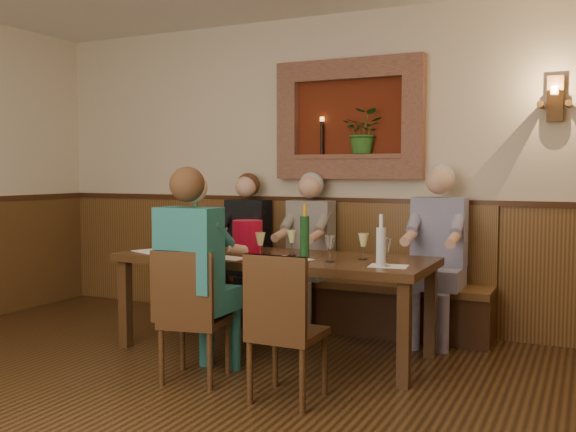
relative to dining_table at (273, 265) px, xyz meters
The scene contains 30 objects.
room_shell 2.21m from the dining_table, 90.00° to the right, with size 6.04×6.04×2.82m.
wainscoting 1.85m from the dining_table, 90.00° to the right, with size 6.02×6.02×1.15m.
wall_niche 1.59m from the dining_table, 77.58° to the left, with size 1.36×0.30×1.06m.
wall_sconce 2.53m from the dining_table, 29.61° to the left, with size 0.25×0.20×0.35m.
dining_table is the anchor object (origin of this frame).
bench 1.01m from the dining_table, 90.00° to the left, with size 3.00×0.45×1.11m.
chair_near_left 0.94m from the dining_table, 101.96° to the right, with size 0.46×0.46×0.88m.
chair_near_right 1.12m from the dining_table, 58.96° to the right, with size 0.40×0.40×0.90m.
person_bench_left 1.12m from the dining_table, 131.07° to the left, with size 0.40×0.49×1.37m.
person_bench_mid 0.85m from the dining_table, 96.05° to the left, with size 0.40×0.49×1.38m.
person_bench_right 1.35m from the dining_table, 38.37° to the left, with size 0.43×0.53×1.45m.
person_chair_front 0.80m from the dining_table, 102.88° to the right, with size 0.42×0.51×1.42m.
spittoon_bucket 0.30m from the dining_table, behind, with size 0.23×0.23×0.26m, color #B40B27.
wine_bottle_green_a 0.34m from the dining_table, 13.33° to the left, with size 0.09×0.09×0.39m.
wine_bottle_green_b 0.76m from the dining_table, behind, with size 0.08×0.08×0.38m.
water_bottle 0.97m from the dining_table, 14.07° to the right, with size 0.08×0.08×0.35m.
tasting_sheet_a 1.00m from the dining_table, 168.08° to the right, with size 0.30×0.22×0.00m, color white.
tasting_sheet_b 0.25m from the dining_table, 36.83° to the right, with size 0.32×0.23×0.00m, color white.
tasting_sheet_c 0.97m from the dining_table, 10.10° to the right, with size 0.26×0.18×0.00m, color white.
tasting_sheet_d 0.36m from the dining_table, 127.57° to the right, with size 0.25×0.18×0.00m, color white.
wine_glass_0 0.72m from the dining_table, ahead, with size 0.08×0.08×0.19m, color #D8D181, non-canonical shape.
wine_glass_1 0.59m from the dining_table, 156.53° to the right, with size 0.08×0.08×0.19m, color #D8D181, non-canonical shape.
wine_glass_2 0.82m from the dining_table, behind, with size 0.08×0.08×0.19m, color white, non-canonical shape.
wine_glass_3 0.38m from the dining_table, 165.70° to the left, with size 0.08×0.08×0.19m, color white, non-canonical shape.
wine_glass_4 0.46m from the dining_table, 125.87° to the right, with size 0.08×0.08×0.19m, color #D8D181, non-canonical shape.
wine_glass_5 1.01m from the dining_table, behind, with size 0.08×0.08×0.19m, color #D8D181, non-canonical shape.
wine_glass_6 0.22m from the dining_table, 30.99° to the left, with size 0.08×0.08×0.19m, color #D8D181, non-canonical shape.
wine_glass_7 0.97m from the dining_table, 11.42° to the right, with size 0.08×0.08×0.19m, color white, non-canonical shape.
wine_glass_8 0.57m from the dining_table, 16.13° to the right, with size 0.08×0.08×0.19m, color white, non-canonical shape.
wine_glass_9 0.25m from the dining_table, 93.59° to the right, with size 0.08×0.08×0.19m, color #D8D181, non-canonical shape.
Camera 1 is at (2.17, -2.48, 1.39)m, focal length 40.00 mm.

